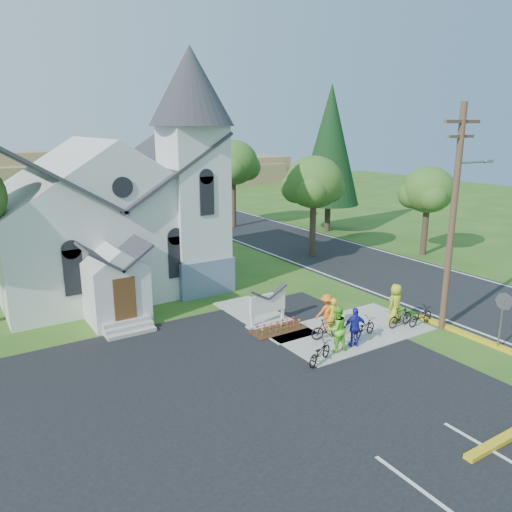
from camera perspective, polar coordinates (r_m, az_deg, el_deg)
ground at (r=21.99m, az=8.69°, el=-9.77°), size 120.00×120.00×0.00m
parking_lot at (r=17.02m, az=-5.50°, el=-17.49°), size 20.00×16.00×0.02m
road at (r=39.03m, az=5.37°, el=1.30°), size 8.00×90.00×0.02m
sidewalk at (r=23.26m, az=10.70°, el=-8.39°), size 7.00×4.00×0.05m
church at (r=28.77m, az=-16.36°, el=6.54°), size 12.35×12.00×13.00m
church_sign at (r=23.26m, az=1.34°, el=-5.46°), size 2.20×0.40×1.70m
flower_bed at (r=22.94m, az=2.59°, el=-8.44°), size 2.60×1.10×0.07m
utility_pole at (r=23.34m, az=21.71°, el=4.68°), size 3.45×0.28×10.00m
stop_sign at (r=22.84m, az=26.40°, el=-5.45°), size 0.11×0.76×2.48m
tree_road_near at (r=34.90m, az=6.65°, el=8.33°), size 4.00×4.00×7.05m
tree_road_mid at (r=45.01m, az=-2.63°, el=10.58°), size 4.40×4.40×7.80m
tree_road_far at (r=37.13m, az=19.09°, el=7.11°), size 3.60×3.60×6.30m
conifer at (r=43.49m, az=8.47°, el=12.41°), size 5.20×5.20×12.40m
distant_hills at (r=73.50m, az=-19.41°, el=8.58°), size 61.00×10.00×5.60m
cyclist_0 at (r=22.37m, az=8.75°, el=-6.83°), size 0.70×0.54×1.70m
bike_0 at (r=19.96m, az=7.28°, el=-10.87°), size 1.71×1.14×0.85m
cyclist_1 at (r=20.79m, az=9.18°, el=-8.20°), size 0.99×0.79×1.95m
bike_1 at (r=22.05m, az=8.18°, el=-8.23°), size 1.60×0.79×0.93m
cyclist_2 at (r=21.39m, az=11.25°, el=-7.98°), size 1.08×0.75×1.71m
bike_2 at (r=22.52m, az=12.23°, el=-8.04°), size 1.69×0.92×0.84m
cyclist_3 at (r=22.95m, az=8.09°, el=-6.31°), size 1.16×0.80×1.64m
bike_3 at (r=24.04m, az=16.17°, el=-6.69°), size 1.58×0.52×0.94m
cyclist_4 at (r=24.28m, az=15.65°, el=-5.24°), size 1.01×0.75×1.88m
bike_4 at (r=24.52m, az=18.27°, el=-6.51°), size 1.70×0.72×0.87m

